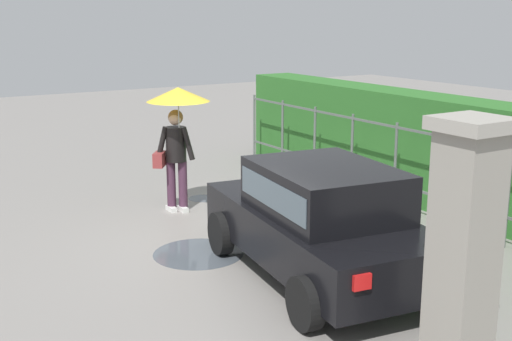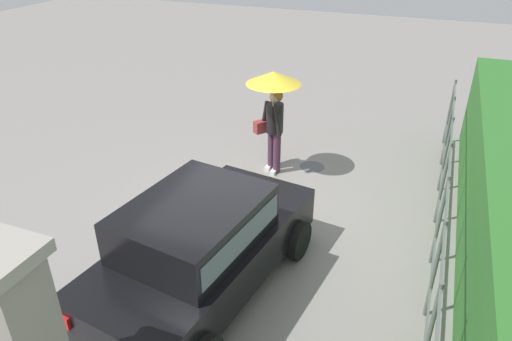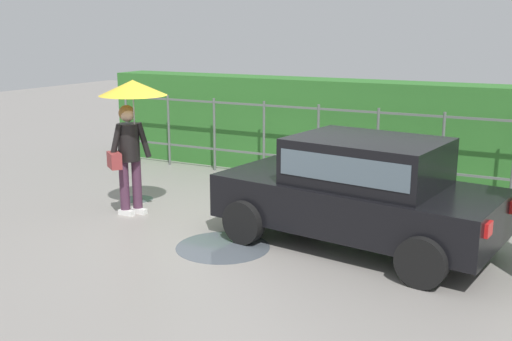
# 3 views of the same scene
# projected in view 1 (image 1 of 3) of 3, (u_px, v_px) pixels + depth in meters

# --- Properties ---
(ground_plane) EXTENTS (40.00, 40.00, 0.00)m
(ground_plane) POSITION_uv_depth(u_px,v_px,m) (248.00, 244.00, 9.67)
(ground_plane) COLOR gray
(car) EXTENTS (3.91, 2.27, 1.48)m
(car) POSITION_uv_depth(u_px,v_px,m) (321.00, 217.00, 8.26)
(car) COLOR black
(car) RESTS_ON ground
(pedestrian) EXTENTS (1.03, 1.03, 2.11)m
(pedestrian) POSITION_uv_depth(u_px,v_px,m) (177.00, 118.00, 10.89)
(pedestrian) COLOR #47283D
(pedestrian) RESTS_ON ground
(gate_pillar) EXTENTS (0.60, 0.60, 2.42)m
(gate_pillar) POSITION_uv_depth(u_px,v_px,m) (464.00, 248.00, 5.91)
(gate_pillar) COLOR gray
(gate_pillar) RESTS_ON ground
(fence_section) EXTENTS (10.30, 0.05, 1.50)m
(fence_section) POSITION_uv_depth(u_px,v_px,m) (420.00, 169.00, 10.75)
(fence_section) COLOR #59605B
(fence_section) RESTS_ON ground
(hedge_row) EXTENTS (11.25, 0.90, 1.90)m
(hedge_row) POSITION_uv_depth(u_px,v_px,m) (455.00, 156.00, 11.13)
(hedge_row) COLOR #2D6B28
(hedge_row) RESTS_ON ground
(puddle_near) EXTENTS (1.27, 1.27, 0.00)m
(puddle_near) POSITION_uv_depth(u_px,v_px,m) (198.00, 253.00, 9.28)
(puddle_near) COLOR #4C545B
(puddle_near) RESTS_ON ground
(puddle_far) EXTENTS (0.51, 0.51, 0.00)m
(puddle_far) POSITION_uv_depth(u_px,v_px,m) (203.00, 198.00, 12.05)
(puddle_far) COLOR #4C545B
(puddle_far) RESTS_ON ground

